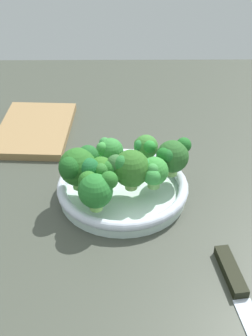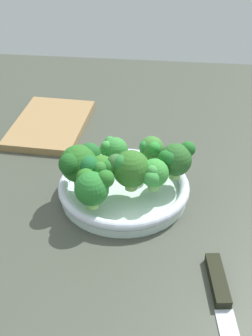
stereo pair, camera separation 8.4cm
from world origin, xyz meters
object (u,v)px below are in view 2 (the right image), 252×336
at_px(broccoli_floret_4, 102,169).
at_px(broccoli_floret_6, 152,173).
at_px(broccoli_floret_5, 92,187).
at_px(knife, 224,307).
at_px(cutting_board, 50,124).
at_px(bowl, 126,189).
at_px(broccoli_floret_7, 80,163).
at_px(broccoli_floret_0, 151,149).
at_px(broccoli_floret_3, 129,168).
at_px(broccoli_floret_2, 114,150).
at_px(broccoli_floret_1, 176,159).

bearing_deg(broccoli_floret_4, broccoli_floret_6, 93.14).
height_order(broccoli_floret_4, broccoli_floret_5, broccoli_floret_5).
bearing_deg(knife, cutting_board, -142.72).
relative_size(bowl, broccoli_floret_6, 3.96).
distance_m(broccoli_floret_5, broccoli_floret_7, 0.06).
distance_m(bowl, broccoli_floret_0, 0.09).
relative_size(broccoli_floret_3, cutting_board, 0.32).
distance_m(broccoli_floret_0, broccoli_floret_2, 0.07).
distance_m(broccoli_floret_0, broccoli_floret_7, 0.14).
relative_size(broccoli_floret_0, broccoli_floret_3, 0.73).
distance_m(bowl, broccoli_floret_5, 0.10).
relative_size(bowl, broccoli_floret_2, 4.06).
bearing_deg(broccoli_floret_5, broccoli_floret_0, 147.86).
distance_m(bowl, broccoli_floret_1, 0.10).
bearing_deg(broccoli_floret_4, broccoli_floret_7, -97.20).
bearing_deg(broccoli_floret_4, broccoli_floret_3, 94.68).
relative_size(broccoli_floret_4, knife, 0.23).
xyz_separation_m(broccoli_floret_0, broccoli_floret_7, (0.08, -0.12, 0.01)).
height_order(broccoli_floret_0, broccoli_floret_7, broccoli_floret_7).
xyz_separation_m(broccoli_floret_3, broccoli_floret_5, (0.05, -0.05, -0.00)).
height_order(bowl, broccoli_floret_4, broccoli_floret_4).
xyz_separation_m(broccoli_floret_5, cutting_board, (-0.30, -0.15, -0.06)).
distance_m(broccoli_floret_2, broccoli_floret_7, 0.08).
xyz_separation_m(broccoli_floret_2, cutting_board, (-0.18, -0.17, -0.06)).
bearing_deg(broccoli_floret_0, broccoli_floret_1, 46.65).
distance_m(broccoli_floret_3, broccoli_floret_7, 0.08).
distance_m(bowl, broccoli_floret_3, 0.06).
height_order(broccoli_floret_7, cutting_board, broccoli_floret_7).
bearing_deg(knife, broccoli_floret_2, -146.53).
height_order(broccoli_floret_7, knife, broccoli_floret_7).
xyz_separation_m(broccoli_floret_5, broccoli_floret_6, (-0.05, 0.09, -0.00)).
bearing_deg(broccoli_floret_0, bowl, -30.40).
bearing_deg(broccoli_floret_0, broccoli_floret_4, -41.31).
xyz_separation_m(broccoli_floret_0, broccoli_floret_3, (0.08, -0.03, 0.01)).
bearing_deg(broccoli_floret_1, broccoli_floret_5, -54.79).
bearing_deg(broccoli_floret_7, broccoli_floret_5, 29.22).
relative_size(broccoli_floret_6, cutting_board, 0.26).
distance_m(broccoli_floret_6, broccoli_floret_7, 0.13).
height_order(broccoli_floret_1, broccoli_floret_4, broccoli_floret_1).
xyz_separation_m(knife, cutting_board, (-0.47, -0.36, 0.00)).
bearing_deg(broccoli_floret_3, broccoli_floret_4, -85.32).
bearing_deg(knife, broccoli_floret_4, -137.27).
bearing_deg(bowl, broccoli_floret_1, 104.77).
xyz_separation_m(broccoli_floret_0, knife, (0.31, 0.12, -0.06)).
bearing_deg(broccoli_floret_7, bowl, 102.46).
height_order(broccoli_floret_2, knife, broccoli_floret_2).
bearing_deg(broccoli_floret_5, broccoli_floret_2, 171.07).
relative_size(broccoli_floret_1, knife, 0.25).
bearing_deg(broccoli_floret_2, broccoli_floret_1, 76.79).
height_order(broccoli_floret_2, broccoli_floret_3, broccoli_floret_3).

